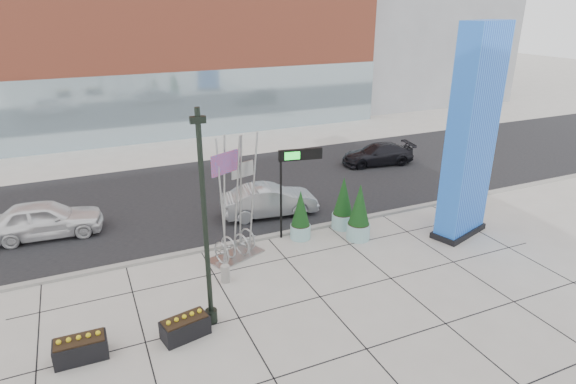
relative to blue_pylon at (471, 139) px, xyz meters
name	(u,v)px	position (x,y,z in m)	size (l,w,h in m)	color
ground	(283,289)	(-9.00, -0.96, -4.37)	(160.00, 160.00, 0.00)	#9E9991
street_asphalt	(209,195)	(-9.00, 9.04, -4.36)	(80.00, 12.00, 0.02)	black
curb_edge	(246,241)	(-9.00, 3.04, -4.31)	(80.00, 0.30, 0.12)	gray
tower_podium	(161,58)	(-8.00, 26.04, 1.13)	(34.00, 10.00, 11.00)	#AD4B32
tower_glass_front	(176,106)	(-8.00, 21.24, -1.87)	(34.00, 0.60, 5.00)	#8CA5B2
building_grey_parking	(387,10)	(17.00, 31.04, 4.63)	(20.00, 18.00, 18.00)	slate
blue_pylon	(471,139)	(0.00, 0.00, 0.00)	(2.95, 1.98, 9.04)	#0D38C6
lamp_post	(206,243)	(-11.87, -1.77, -1.50)	(0.45, 0.39, 7.01)	black
public_art_sculpture	(235,227)	(-9.78, 2.04, -3.03)	(2.49, 1.86, 5.09)	#A1A4A6
concrete_bollard	(225,274)	(-10.74, 0.37, -4.04)	(0.34, 0.34, 0.66)	gray
overhead_street_sign	(296,162)	(-6.75, 2.84, -0.94)	(1.88, 0.47, 3.99)	black
round_planter_east	(359,213)	(-4.40, 1.37, -3.16)	(1.02, 1.02, 2.55)	#91C1C3
round_planter_mid	(343,204)	(-4.45, 2.64, -3.21)	(0.98, 0.98, 2.45)	#91C1C3
round_planter_west	(301,216)	(-6.68, 2.46, -3.31)	(0.89, 0.89, 2.24)	#91C1C3
box_planter_north	(81,348)	(-15.78, -1.93, -4.00)	(1.48, 0.76, 0.81)	black
box_planter_south	(185,326)	(-12.80, -2.16, -4.01)	(1.55, 1.00, 0.79)	black
car_white_west	(45,219)	(-16.84, 7.19, -3.55)	(1.92, 4.77, 1.62)	white
car_silver_mid	(269,201)	(-7.00, 5.28, -3.61)	(1.60, 4.58, 1.51)	#999CA1
car_dark_east	(378,154)	(2.29, 9.87, -3.71)	(1.85, 4.56, 1.32)	black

